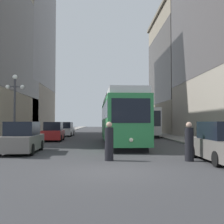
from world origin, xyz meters
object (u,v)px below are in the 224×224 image
object	(u,v)px
pedestrian_crossing_near	(109,142)
transit_bus	(142,121)
parked_car_left_mid	(22,138)
parked_car_left_near	(66,130)
parked_car_left_far	(53,132)
lamp_post_left_near	(15,98)
streetcar	(120,118)
pedestrian_crossing_far	(189,143)
parked_car_right_far	(223,143)

from	to	relation	value
pedestrian_crossing_near	transit_bus	bearing A→B (deg)	-114.77
parked_car_left_mid	parked_car_left_near	bearing A→B (deg)	87.78
parked_car_left_far	parked_car_left_near	bearing A→B (deg)	87.82
parked_car_left_near	parked_car_left_mid	xyz separation A→B (m)	(-0.00, -19.43, -0.00)
pedestrian_crossing_near	lamp_post_left_near	size ratio (longest dim) A/B	0.35
parked_car_left_near	parked_car_left_far	world-z (taller)	same
transit_bus	parked_car_left_mid	world-z (taller)	transit_bus
parked_car_left_mid	lamp_post_left_near	world-z (taller)	lamp_post_left_near
transit_bus	parked_car_left_mid	size ratio (longest dim) A/B	2.72
streetcar	parked_car_left_mid	size ratio (longest dim) A/B	2.99
parked_car_left_far	pedestrian_crossing_far	bearing A→B (deg)	-60.78
pedestrian_crossing_near	lamp_post_left_near	world-z (taller)	lamp_post_left_near
parked_car_left_mid	parked_car_right_far	size ratio (longest dim) A/B	0.97
transit_bus	parked_car_right_far	world-z (taller)	transit_bus
parked_car_left_mid	parked_car_left_far	distance (m)	10.41
streetcar	transit_bus	size ratio (longest dim) A/B	1.10
pedestrian_crossing_near	pedestrian_crossing_far	xyz separation A→B (m)	(3.68, -0.32, -0.01)
transit_bus	parked_car_left_far	bearing A→B (deg)	-137.98
parked_car_right_far	pedestrian_crossing_near	bearing A→B (deg)	-5.51
parked_car_left_near	parked_car_left_mid	distance (m)	19.43
transit_bus	parked_car_right_far	size ratio (longest dim) A/B	2.64
streetcar	pedestrian_crossing_near	size ratio (longest dim) A/B	7.54
transit_bus	lamp_post_left_near	distance (m)	19.13
parked_car_left_near	parked_car_right_far	xyz separation A→B (m)	(10.11, -23.55, 0.00)
streetcar	pedestrian_crossing_near	world-z (taller)	streetcar
pedestrian_crossing_near	pedestrian_crossing_far	distance (m)	3.69
pedestrian_crossing_far	parked_car_left_near	bearing A→B (deg)	-109.78
streetcar	parked_car_left_far	world-z (taller)	streetcar
pedestrian_crossing_far	streetcar	bearing A→B (deg)	-115.42
streetcar	lamp_post_left_near	bearing A→B (deg)	-172.98
parked_car_left_near	pedestrian_crossing_near	xyz separation A→B (m)	(5.00, -22.93, 0.00)
streetcar	transit_bus	distance (m)	14.28
transit_bus	parked_car_left_near	bearing A→B (deg)	179.93
parked_car_left_near	parked_car_left_far	size ratio (longest dim) A/B	1.09
streetcar	parked_car_right_far	size ratio (longest dim) A/B	2.91
transit_bus	parked_car_left_near	size ratio (longest dim) A/B	2.66
parked_car_left_near	parked_car_left_mid	size ratio (longest dim) A/B	1.02
streetcar	pedestrian_crossing_far	distance (m)	9.93
parked_car_left_near	pedestrian_crossing_near	distance (m)	23.46
streetcar	transit_bus	bearing A→B (deg)	73.44
parked_car_left_near	pedestrian_crossing_near	world-z (taller)	parked_car_left_near
parked_car_left_near	transit_bus	bearing A→B (deg)	1.46
parked_car_right_far	parked_car_left_far	size ratio (longest dim) A/B	1.10
streetcar	lamp_post_left_near	size ratio (longest dim) A/B	2.60
transit_bus	parked_car_left_far	distance (m)	13.50
parked_car_right_far	pedestrian_crossing_far	xyz separation A→B (m)	(-1.43, 0.31, -0.01)
parked_car_left_near	lamp_post_left_near	bearing A→B (deg)	-96.14
pedestrian_crossing_near	lamp_post_left_near	bearing A→B (deg)	-62.03
lamp_post_left_near	parked_car_left_near	bearing A→B (deg)	82.72
pedestrian_crossing_near	parked_car_left_near	bearing A→B (deg)	-90.36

